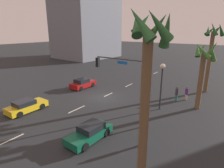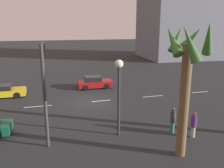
{
  "view_description": "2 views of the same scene",
  "coord_description": "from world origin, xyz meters",
  "px_view_note": "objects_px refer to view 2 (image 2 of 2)",
  "views": [
    {
      "loc": [
        18.55,
        14.5,
        8.66
      ],
      "look_at": [
        -1.54,
        0.37,
        1.53
      ],
      "focal_mm": 29.96,
      "sensor_mm": 36.0,
      "label": 1
    },
    {
      "loc": [
        3.91,
        21.67,
        7.27
      ],
      "look_at": [
        -2.35,
        -0.1,
        1.65
      ],
      "focal_mm": 37.23,
      "sensor_mm": 36.0,
      "label": 2
    }
  ],
  "objects_px": {
    "building_0": "(183,13)",
    "car_0": "(4,91)",
    "pedestrian_1": "(173,120)",
    "traffic_signal": "(44,72)",
    "car_2": "(94,83)",
    "palm_tree_2": "(186,68)",
    "pedestrian_2": "(194,124)",
    "streetlamp": "(119,82)"
  },
  "relations": [
    {
      "from": "building_0",
      "to": "car_0",
      "type": "bearing_deg",
      "value": 37.42
    },
    {
      "from": "car_0",
      "to": "building_0",
      "type": "height_order",
      "value": "building_0"
    },
    {
      "from": "car_0",
      "to": "pedestrian_1",
      "type": "bearing_deg",
      "value": 135.39
    },
    {
      "from": "traffic_signal",
      "to": "pedestrian_1",
      "type": "distance_m",
      "value": 9.35
    },
    {
      "from": "car_2",
      "to": "palm_tree_2",
      "type": "bearing_deg",
      "value": 95.57
    },
    {
      "from": "building_0",
      "to": "pedestrian_2",
      "type": "bearing_deg",
      "value": 63.07
    },
    {
      "from": "car_2",
      "to": "palm_tree_2",
      "type": "distance_m",
      "value": 17.04
    },
    {
      "from": "traffic_signal",
      "to": "streetlamp",
      "type": "distance_m",
      "value": 4.99
    },
    {
      "from": "traffic_signal",
      "to": "palm_tree_2",
      "type": "height_order",
      "value": "palm_tree_2"
    },
    {
      "from": "traffic_signal",
      "to": "streetlamp",
      "type": "bearing_deg",
      "value": 160.66
    },
    {
      "from": "car_0",
      "to": "car_2",
      "type": "xyz_separation_m",
      "value": [
        -10.0,
        -1.04,
        0.06
      ]
    },
    {
      "from": "palm_tree_2",
      "to": "car_2",
      "type": "bearing_deg",
      "value": -84.43
    },
    {
      "from": "car_2",
      "to": "building_0",
      "type": "bearing_deg",
      "value": -138.62
    },
    {
      "from": "pedestrian_2",
      "to": "palm_tree_2",
      "type": "xyz_separation_m",
      "value": [
        2.13,
        1.83,
        4.2
      ]
    },
    {
      "from": "palm_tree_2",
      "to": "building_0",
      "type": "xyz_separation_m",
      "value": [
        -24.38,
        -39.25,
        5.3
      ]
    },
    {
      "from": "car_2",
      "to": "pedestrian_1",
      "type": "bearing_deg",
      "value": 101.33
    },
    {
      "from": "car_0",
      "to": "streetlamp",
      "type": "height_order",
      "value": "streetlamp"
    },
    {
      "from": "car_0",
      "to": "traffic_signal",
      "type": "height_order",
      "value": "traffic_signal"
    },
    {
      "from": "traffic_signal",
      "to": "building_0",
      "type": "xyz_separation_m",
      "value": [
        -31.66,
        -34.1,
        6.09
      ]
    },
    {
      "from": "pedestrian_1",
      "to": "building_0",
      "type": "xyz_separation_m",
      "value": [
        -23.25,
        -36.47,
        9.44
      ]
    },
    {
      "from": "car_2",
      "to": "building_0",
      "type": "distance_m",
      "value": 35.96
    },
    {
      "from": "pedestrian_2",
      "to": "palm_tree_2",
      "type": "bearing_deg",
      "value": 40.66
    },
    {
      "from": "car_2",
      "to": "pedestrian_2",
      "type": "distance_m",
      "value": 15.01
    },
    {
      "from": "streetlamp",
      "to": "palm_tree_2",
      "type": "relative_size",
      "value": 0.68
    },
    {
      "from": "car_2",
      "to": "building_0",
      "type": "relative_size",
      "value": 0.2
    },
    {
      "from": "car_2",
      "to": "streetlamp",
      "type": "relative_size",
      "value": 0.8
    },
    {
      "from": "traffic_signal",
      "to": "car_0",
      "type": "bearing_deg",
      "value": -67.02
    },
    {
      "from": "traffic_signal",
      "to": "building_0",
      "type": "distance_m",
      "value": 46.92
    },
    {
      "from": "streetlamp",
      "to": "car_2",
      "type": "bearing_deg",
      "value": -94.48
    },
    {
      "from": "pedestrian_1",
      "to": "palm_tree_2",
      "type": "bearing_deg",
      "value": 68.0
    },
    {
      "from": "pedestrian_2",
      "to": "building_0",
      "type": "relative_size",
      "value": 0.08
    },
    {
      "from": "streetlamp",
      "to": "building_0",
      "type": "bearing_deg",
      "value": -127.05
    },
    {
      "from": "traffic_signal",
      "to": "car_2",
      "type": "bearing_deg",
      "value": -116.87
    },
    {
      "from": "pedestrian_2",
      "to": "car_0",
      "type": "bearing_deg",
      "value": -44.52
    },
    {
      "from": "car_2",
      "to": "streetlamp",
      "type": "xyz_separation_m",
      "value": [
        1.01,
        12.86,
        3.07
      ]
    },
    {
      "from": "pedestrian_1",
      "to": "streetlamp",
      "type": "bearing_deg",
      "value": -11.04
    },
    {
      "from": "car_0",
      "to": "pedestrian_1",
      "type": "height_order",
      "value": "pedestrian_1"
    },
    {
      "from": "traffic_signal",
      "to": "building_0",
      "type": "height_order",
      "value": "building_0"
    },
    {
      "from": "streetlamp",
      "to": "pedestrian_2",
      "type": "relative_size",
      "value": 2.96
    },
    {
      "from": "traffic_signal",
      "to": "pedestrian_1",
      "type": "bearing_deg",
      "value": 164.26
    },
    {
      "from": "pedestrian_2",
      "to": "building_0",
      "type": "distance_m",
      "value": 44.56
    },
    {
      "from": "streetlamp",
      "to": "pedestrian_2",
      "type": "height_order",
      "value": "streetlamp"
    }
  ]
}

